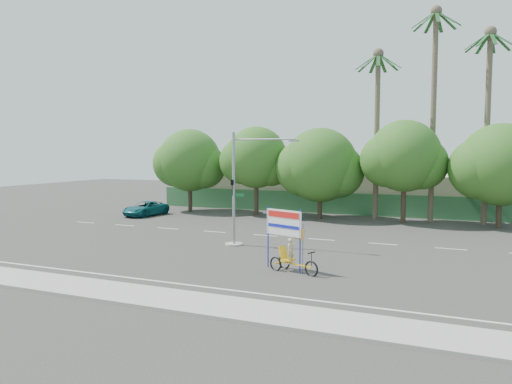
% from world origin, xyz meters
% --- Properties ---
extents(ground, '(120.00, 120.00, 0.00)m').
position_xyz_m(ground, '(0.00, 0.00, 0.00)').
color(ground, '#33302D').
rests_on(ground, ground).
extents(sidewalk_near, '(50.00, 2.40, 0.12)m').
position_xyz_m(sidewalk_near, '(0.00, -7.50, 0.06)').
color(sidewalk_near, gray).
rests_on(sidewalk_near, ground).
extents(fence, '(38.00, 0.08, 2.00)m').
position_xyz_m(fence, '(0.00, 21.50, 1.00)').
color(fence, '#336B3D').
rests_on(fence, ground).
extents(building_left, '(12.00, 8.00, 4.00)m').
position_xyz_m(building_left, '(-10.00, 26.00, 2.00)').
color(building_left, '#BBB195').
rests_on(building_left, ground).
extents(building_right, '(14.00, 8.00, 3.60)m').
position_xyz_m(building_right, '(8.00, 26.00, 1.80)').
color(building_right, '#BBB195').
rests_on(building_right, ground).
extents(tree_far_left, '(7.14, 6.00, 7.96)m').
position_xyz_m(tree_far_left, '(-14.05, 18.00, 4.76)').
color(tree_far_left, '#473828').
rests_on(tree_far_left, ground).
extents(tree_left, '(6.66, 5.60, 8.07)m').
position_xyz_m(tree_left, '(-7.05, 18.00, 5.06)').
color(tree_left, '#473828').
rests_on(tree_left, ground).
extents(tree_center, '(7.62, 6.40, 7.85)m').
position_xyz_m(tree_center, '(-1.05, 18.00, 4.47)').
color(tree_center, '#473828').
rests_on(tree_center, ground).
extents(tree_right, '(6.90, 5.80, 8.36)m').
position_xyz_m(tree_right, '(5.95, 18.00, 5.24)').
color(tree_right, '#473828').
rests_on(tree_right, ground).
extents(tree_far_right, '(7.38, 6.20, 7.94)m').
position_xyz_m(tree_far_right, '(12.95, 18.00, 4.64)').
color(tree_far_right, '#473828').
rests_on(tree_far_right, ground).
extents(palm_tall, '(3.73, 3.79, 17.45)m').
position_xyz_m(palm_tall, '(8.00, 19.50, 10.46)').
color(palm_tall, '#70604C').
rests_on(palm_tall, ground).
extents(palm_mid, '(3.73, 3.79, 15.45)m').
position_xyz_m(palm_mid, '(12.00, 19.50, 9.40)').
color(palm_mid, '#70604C').
rests_on(palm_mid, ground).
extents(palm_short, '(3.73, 3.79, 14.45)m').
position_xyz_m(palm_short, '(3.50, 19.50, 8.86)').
color(palm_short, '#70604C').
rests_on(palm_short, ground).
extents(traffic_signal, '(4.72, 1.10, 7.00)m').
position_xyz_m(traffic_signal, '(-2.20, 3.98, 2.92)').
color(traffic_signal, gray).
rests_on(traffic_signal, ground).
extents(trike_billboard, '(3.02, 1.41, 3.14)m').
position_xyz_m(trike_billboard, '(2.90, -1.07, 1.26)').
color(trike_billboard, black).
rests_on(trike_billboard, ground).
extents(pickup_truck, '(2.61, 4.84, 1.29)m').
position_xyz_m(pickup_truck, '(-16.03, 13.56, 0.64)').
color(pickup_truck, '#0D595F').
rests_on(pickup_truck, ground).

